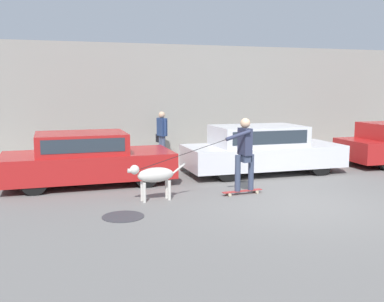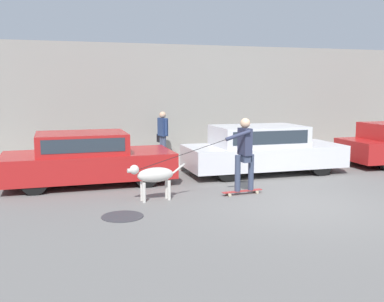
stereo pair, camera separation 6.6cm
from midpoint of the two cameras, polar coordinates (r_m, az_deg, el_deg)
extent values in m
plane|color=slate|center=(9.61, 13.49, -6.64)|extent=(36.00, 36.00, 0.00)
cube|color=gray|center=(15.48, 0.87, 6.26)|extent=(32.00, 0.30, 3.80)
cube|color=#A39E93|center=(14.45, 2.43, -1.24)|extent=(30.00, 2.24, 0.11)
cylinder|color=black|center=(12.45, -7.16, -1.69)|extent=(0.60, 0.20, 0.60)
cylinder|color=black|center=(10.93, -5.67, -3.04)|extent=(0.60, 0.20, 0.60)
cylinder|color=black|center=(12.26, -19.04, -2.22)|extent=(0.60, 0.20, 0.60)
cylinder|color=black|center=(10.72, -19.24, -3.69)|extent=(0.60, 0.20, 0.60)
cube|color=#B21E1E|center=(11.48, -12.77, -1.70)|extent=(4.14, 1.83, 0.62)
cube|color=#B21E1E|center=(11.39, -13.69, 1.04)|extent=(2.16, 1.64, 0.50)
cube|color=#28333D|center=(10.57, -13.39, 0.65)|extent=(1.89, 0.02, 0.32)
cylinder|color=black|center=(14.08, 12.88, -0.57)|extent=(0.66, 0.20, 0.66)
cylinder|color=black|center=(12.81, 16.20, -1.54)|extent=(0.66, 0.20, 0.66)
cylinder|color=black|center=(12.95, 2.30, -1.11)|extent=(0.66, 0.20, 0.66)
cylinder|color=black|center=(11.56, 4.74, -2.26)|extent=(0.66, 0.20, 0.66)
cube|color=silver|center=(12.76, 9.23, -0.59)|extent=(4.42, 1.78, 0.60)
cube|color=silver|center=(12.61, 8.56, 1.95)|extent=(2.45, 1.59, 0.55)
cube|color=#28333D|center=(11.90, 10.19, 1.68)|extent=(2.15, 0.03, 0.35)
cylinder|color=black|center=(15.41, 20.31, -0.20)|extent=(0.63, 0.22, 0.62)
cylinder|color=beige|center=(9.51, -5.90, -5.29)|extent=(0.07, 0.07, 0.42)
cylinder|color=beige|center=(9.68, -6.19, -5.06)|extent=(0.07, 0.07, 0.42)
cylinder|color=beige|center=(9.68, -2.71, -5.02)|extent=(0.07, 0.07, 0.42)
cylinder|color=beige|center=(9.84, -3.05, -4.80)|extent=(0.07, 0.07, 0.42)
ellipsoid|color=beige|center=(9.60, -4.47, -3.03)|extent=(0.82, 0.39, 0.32)
sphere|color=beige|center=(9.45, -7.14, -2.37)|extent=(0.20, 0.20, 0.20)
cylinder|color=beige|center=(9.43, -7.67, -2.49)|extent=(0.12, 0.10, 0.09)
cylinder|color=beige|center=(9.75, -1.54, -2.26)|extent=(0.32, 0.07, 0.24)
cylinder|color=beige|center=(10.04, 5.01, -5.59)|extent=(0.07, 0.04, 0.07)
cylinder|color=beige|center=(10.17, 4.62, -5.41)|extent=(0.07, 0.04, 0.07)
cylinder|color=beige|center=(10.37, 8.47, -5.20)|extent=(0.07, 0.04, 0.07)
cylinder|color=beige|center=(10.50, 8.05, -5.03)|extent=(0.07, 0.04, 0.07)
cube|color=#A82D2D|center=(10.26, 6.57, -5.08)|extent=(0.98, 0.20, 0.02)
cylinder|color=#38425B|center=(10.11, 6.00, -2.84)|extent=(0.13, 0.13, 0.82)
cylinder|color=#38425B|center=(10.28, 7.68, -2.69)|extent=(0.13, 0.13, 0.82)
cube|color=#38425B|center=(10.14, 6.88, -0.94)|extent=(0.18, 0.30, 0.16)
cube|color=#2D334C|center=(10.08, 6.91, 1.20)|extent=(0.22, 0.38, 0.60)
sphere|color=tan|center=(10.04, 6.95, 3.53)|extent=(0.22, 0.22, 0.22)
cylinder|color=#2D334C|center=(10.28, 6.30, 1.16)|extent=(0.08, 0.08, 0.57)
cylinder|color=#2D334C|center=(9.78, 6.06, 1.99)|extent=(0.57, 0.13, 0.25)
cylinder|color=black|center=(9.53, -1.22, -0.52)|extent=(1.98, 0.20, 0.63)
cylinder|color=#3D4760|center=(14.34, -3.72, 0.45)|extent=(0.14, 0.14, 0.77)
cylinder|color=#3D4760|center=(14.20, -3.44, 0.38)|extent=(0.14, 0.14, 0.77)
cube|color=navy|center=(14.20, -3.61, 3.07)|extent=(0.27, 0.41, 0.56)
cylinder|color=navy|center=(14.40, -4.02, 3.19)|extent=(0.08, 0.08, 0.53)
cylinder|color=navy|center=(13.99, -3.18, 3.05)|extent=(0.08, 0.08, 0.53)
sphere|color=tan|center=(14.17, -3.62, 4.61)|extent=(0.21, 0.21, 0.21)
cube|color=black|center=(14.44, -4.00, 1.63)|extent=(0.15, 0.26, 0.26)
cylinder|color=#38383D|center=(8.60, -8.60, -8.21)|extent=(0.79, 0.79, 0.01)
camera|label=1|loc=(0.03, -89.82, 0.03)|focal=42.00mm
camera|label=2|loc=(0.03, 90.18, -0.03)|focal=42.00mm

